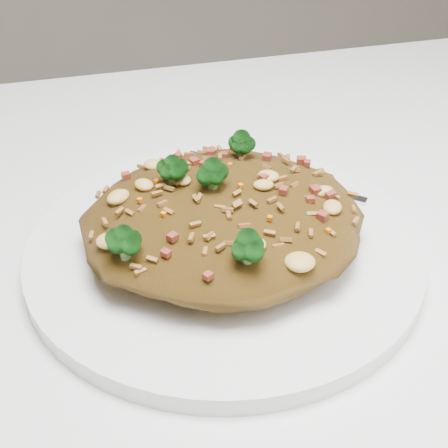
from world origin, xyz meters
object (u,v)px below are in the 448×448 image
at_px(plate, 224,249).
at_px(fried_rice, 223,210).
at_px(fork, 280,180).
at_px(dining_table, 90,400).

xyz_separation_m(plate, fried_rice, (-0.00, -0.00, 0.03)).
relative_size(plate, fork, 2.16).
height_order(plate, fork, fork).
height_order(fried_rice, fork, fried_rice).
bearing_deg(fork, plate, -93.23).
distance_m(dining_table, plate, 0.15).
height_order(dining_table, fork, fork).
relative_size(plate, fried_rice, 1.44).
bearing_deg(dining_table, fork, 28.23).
xyz_separation_m(dining_table, plate, (0.11, 0.03, 0.10)).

